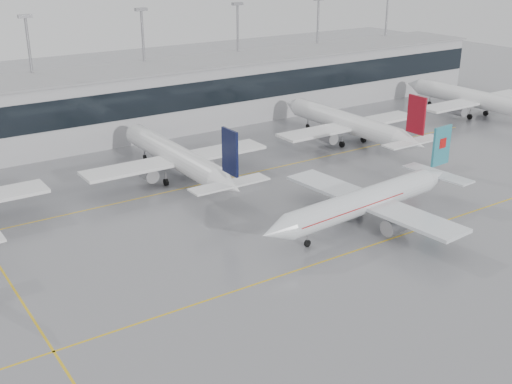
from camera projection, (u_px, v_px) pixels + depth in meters
ground at (315, 264)px, 73.13m from camera, size 320.00×320.00×0.00m
taxi_line_main at (315, 264)px, 73.13m from camera, size 120.00×0.25×0.01m
taxi_line_north at (189, 187)px, 96.32m from camera, size 120.00×0.25×0.01m
taxi_line_cross at (10, 283)px, 69.11m from camera, size 0.25×60.00×0.01m
terminal at (106, 106)px, 118.89m from camera, size 180.00×15.00×12.00m
terminal_glass at (121, 106)px, 112.51m from camera, size 180.00×0.20×5.00m
terminal_roof at (103, 73)px, 116.64m from camera, size 182.00×16.00×0.40m
light_masts at (90, 62)px, 120.86m from camera, size 156.40×1.00×22.60m
air_canada_jet at (369, 200)px, 82.46m from camera, size 34.72×27.37×10.69m
parked_jet_c at (177, 157)px, 97.83m from camera, size 29.64×36.96×11.72m
parked_jet_d at (349, 124)px, 116.05m from camera, size 29.64×36.96×11.72m
parked_jet_e at (475, 99)px, 134.27m from camera, size 29.64×36.96×11.72m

